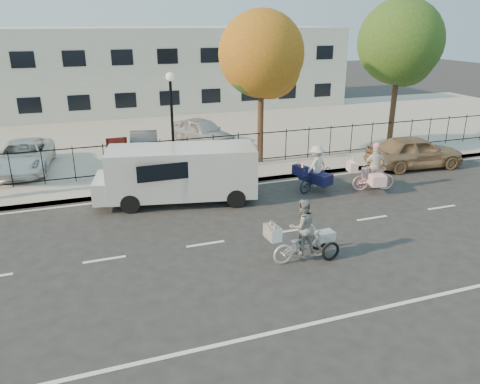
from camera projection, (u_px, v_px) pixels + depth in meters
name	position (u px, v px, depth m)	size (l,w,h in m)	color
ground	(205.00, 244.00, 14.35)	(120.00, 120.00, 0.00)	#333334
road_markings	(205.00, 244.00, 14.35)	(60.00, 9.52, 0.01)	silver
curb	(172.00, 189.00, 18.80)	(60.00, 0.10, 0.15)	#A8A399
sidewalk	(167.00, 181.00, 19.72)	(60.00, 2.20, 0.15)	#A8A399
parking_lot	(137.00, 136.00, 27.60)	(60.00, 15.60, 0.15)	#A8A399
iron_fence	(161.00, 156.00, 20.41)	(58.00, 0.06, 1.50)	black
building	(116.00, 69.00, 35.45)	(34.00, 10.00, 6.00)	silver
lamppost	(171.00, 106.00, 19.46)	(0.36, 0.36, 4.33)	black
street_sign	(117.00, 150.00, 19.30)	(0.85, 0.06, 1.80)	black
zebra_trike	(302.00, 237.00, 13.17)	(2.16, 0.84, 1.85)	silver
unicorn_bike	(373.00, 173.00, 18.65)	(2.01, 1.44, 1.98)	#CF9EA6
bull_bike	(315.00, 173.00, 18.62)	(2.06, 1.46, 1.86)	#0F1B35
white_van	(179.00, 172.00, 17.34)	(6.20, 3.01, 2.09)	white
gold_sedan	(415.00, 152.00, 21.61)	(1.79, 4.45, 1.52)	#A17C57
lot_car_b	(24.00, 156.00, 20.76)	(2.17, 4.70, 1.31)	white
lot_car_c	(144.00, 145.00, 22.67)	(1.30, 3.71, 1.22)	#53565B
lot_car_d	(202.00, 132.00, 25.03)	(1.67, 4.14, 1.41)	#B2B3BA
tree_mid	(264.00, 58.00, 20.70)	(3.81, 3.81, 6.99)	#442D1D
tree_east	(402.00, 46.00, 22.84)	(4.12, 4.12, 7.55)	#442D1D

